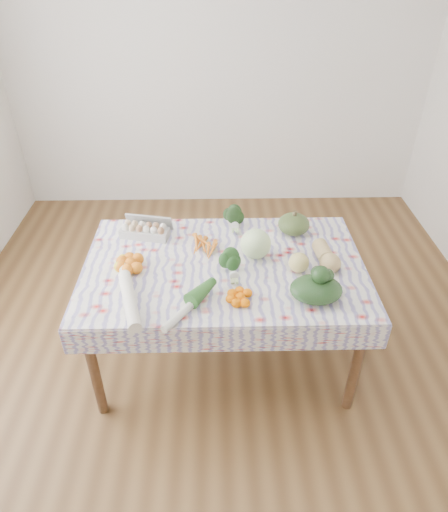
% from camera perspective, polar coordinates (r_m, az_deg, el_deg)
% --- Properties ---
extents(ground, '(4.50, 4.50, 0.00)m').
position_cam_1_polar(ground, '(3.21, 0.00, -12.06)').
color(ground, brown).
rests_on(ground, ground).
extents(wall_back, '(4.00, 0.04, 2.80)m').
position_cam_1_polar(wall_back, '(4.53, -0.67, 23.00)').
color(wall_back, white).
rests_on(wall_back, ground).
extents(dining_table, '(1.60, 1.00, 0.75)m').
position_cam_1_polar(dining_table, '(2.75, 0.00, -2.41)').
color(dining_table, brown).
rests_on(dining_table, ground).
extents(tablecloth, '(1.66, 1.06, 0.01)m').
position_cam_1_polar(tablecloth, '(2.70, 0.00, -1.11)').
color(tablecloth, silver).
rests_on(tablecloth, dining_table).
extents(egg_carton, '(0.33, 0.19, 0.08)m').
position_cam_1_polar(egg_carton, '(2.97, -9.90, 3.07)').
color(egg_carton, '#AEAEA9').
rests_on(egg_carton, tablecloth).
extents(carrot_bunch, '(0.23, 0.22, 0.04)m').
position_cam_1_polar(carrot_bunch, '(2.82, -2.51, 1.17)').
color(carrot_bunch, orange).
rests_on(carrot_bunch, tablecloth).
extents(kale_bunch, '(0.16, 0.14, 0.13)m').
position_cam_1_polar(kale_bunch, '(3.01, 1.24, 4.68)').
color(kale_bunch, '#1D3917').
rests_on(kale_bunch, tablecloth).
extents(kabocha_squash, '(0.25, 0.25, 0.13)m').
position_cam_1_polar(kabocha_squash, '(2.98, 8.71, 3.97)').
color(kabocha_squash, '#405327').
rests_on(kabocha_squash, tablecloth).
extents(cabbage, '(0.19, 0.19, 0.18)m').
position_cam_1_polar(cabbage, '(2.72, 3.97, 1.53)').
color(cabbage, '#C1E39B').
rests_on(cabbage, tablecloth).
extents(butternut_squash, '(0.15, 0.28, 0.12)m').
position_cam_1_polar(butternut_squash, '(2.73, 12.68, 0.10)').
color(butternut_squash, tan).
rests_on(butternut_squash, tablecloth).
extents(orange_cluster, '(0.24, 0.24, 0.08)m').
position_cam_1_polar(orange_cluster, '(2.69, -11.58, -0.92)').
color(orange_cluster, orange).
rests_on(orange_cluster, tablecloth).
extents(broccoli, '(0.14, 0.14, 0.10)m').
position_cam_1_polar(broccoli, '(2.58, 1.19, -1.61)').
color(broccoli, '#214D1C').
rests_on(broccoli, tablecloth).
extents(mandarin_cluster, '(0.21, 0.21, 0.05)m').
position_cam_1_polar(mandarin_cluster, '(2.42, 2.04, -5.09)').
color(mandarin_cluster, '#F66F00').
rests_on(mandarin_cluster, tablecloth).
extents(grapefruit, '(0.15, 0.15, 0.12)m').
position_cam_1_polar(grapefruit, '(2.65, 9.34, -0.82)').
color(grapefruit, '#CDBD67').
rests_on(grapefruit, tablecloth).
extents(spinach_bag, '(0.31, 0.27, 0.12)m').
position_cam_1_polar(spinach_bag, '(2.46, 11.44, -4.11)').
color(spinach_bag, black).
rests_on(spinach_bag, tablecloth).
extents(daikon, '(0.19, 0.47, 0.07)m').
position_cam_1_polar(daikon, '(2.45, -11.74, -5.34)').
color(daikon, white).
rests_on(daikon, tablecloth).
extents(leek, '(0.27, 0.37, 0.05)m').
position_cam_1_polar(leek, '(2.38, -4.35, -6.26)').
color(leek, silver).
rests_on(leek, tablecloth).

